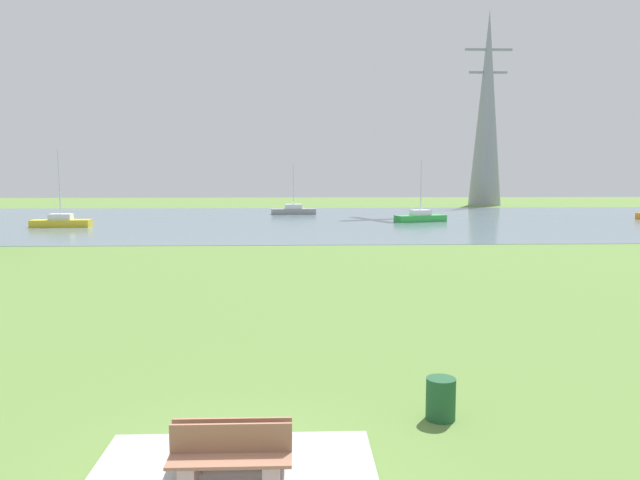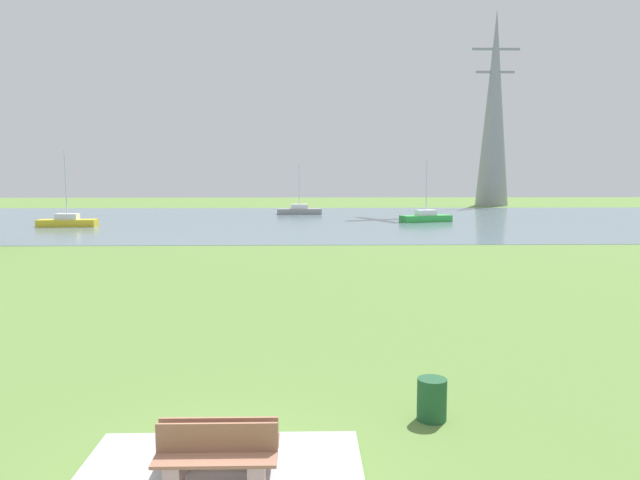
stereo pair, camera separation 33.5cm
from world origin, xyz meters
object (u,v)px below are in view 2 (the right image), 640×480
bench_facing_inland (216,462)px  litter_bin (432,399)px  electricity_pylon (494,109)px  sailboat_green (426,217)px  sailboat_gray (299,210)px  bench_facing_water (221,446)px  sailboat_yellow (67,221)px

bench_facing_inland → litter_bin: bench_facing_inland is taller
litter_bin → bench_facing_inland: bearing=-145.1°
bench_facing_inland → electricity_pylon: electricity_pylon is taller
litter_bin → electricity_pylon: (23.12, 72.99, 12.70)m
electricity_pylon → sailboat_green: bearing=-117.7°
electricity_pylon → sailboat_gray: bearing=-147.1°
bench_facing_inland → sailboat_gray: 58.61m
bench_facing_water → bench_facing_inland: same height
litter_bin → electricity_pylon: electricity_pylon is taller
bench_facing_inland → sailboat_yellow: size_ratio=0.28×
sailboat_green → electricity_pylon: size_ratio=0.22×
sailboat_yellow → sailboat_green: bearing=7.7°
sailboat_yellow → sailboat_gray: bearing=36.9°
sailboat_yellow → sailboat_green: sailboat_yellow is taller
bench_facing_water → sailboat_green: sailboat_green is taller
bench_facing_water → sailboat_yellow: bearing=113.6°
bench_facing_water → bench_facing_inland: (0.00, -0.54, 0.00)m
bench_facing_inland → bench_facing_water: bearing=90.0°
sailboat_yellow → electricity_pylon: bearing=34.7°
sailboat_gray → electricity_pylon: (26.23, 16.96, 12.66)m
sailboat_green → sailboat_gray: bearing=138.7°
litter_bin → sailboat_green: (8.75, 45.61, 0.05)m
sailboat_green → litter_bin: bearing=-100.9°
sailboat_green → electricity_pylon: (14.36, 27.37, 12.66)m
litter_bin → sailboat_green: sailboat_green is taller
bench_facing_water → electricity_pylon: 80.67m
sailboat_yellow → electricity_pylon: 57.03m
litter_bin → sailboat_gray: 56.11m
sailboat_gray → sailboat_yellow: (-19.52, -14.66, 0.01)m
bench_facing_water → sailboat_yellow: size_ratio=0.28×
litter_bin → sailboat_yellow: 47.15m
litter_bin → bench_facing_water: bearing=-151.1°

